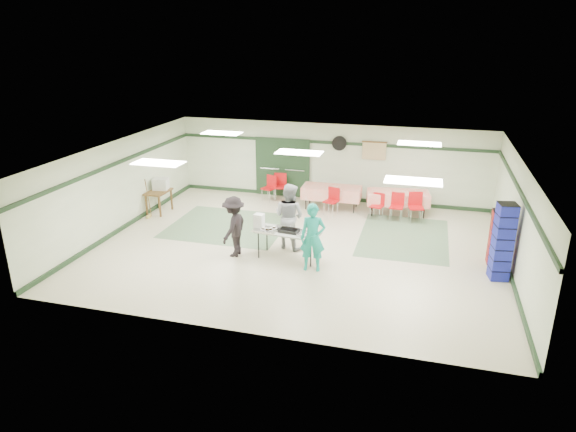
% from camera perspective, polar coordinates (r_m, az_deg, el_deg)
% --- Properties ---
extents(floor, '(11.00, 11.00, 0.00)m').
position_cam_1_polar(floor, '(14.36, 1.18, -3.42)').
color(floor, beige).
rests_on(floor, ground).
extents(ceiling, '(11.00, 11.00, 0.00)m').
position_cam_1_polar(ceiling, '(13.53, 1.26, 7.15)').
color(ceiling, white).
rests_on(ceiling, wall_back).
extents(wall_back, '(11.00, 0.00, 11.00)m').
position_cam_1_polar(wall_back, '(18.12, 4.74, 5.98)').
color(wall_back, silver).
rests_on(wall_back, floor).
extents(wall_front, '(11.00, 0.00, 11.00)m').
position_cam_1_polar(wall_front, '(9.89, -5.24, -6.14)').
color(wall_front, silver).
rests_on(wall_front, floor).
extents(wall_left, '(0.00, 9.00, 9.00)m').
position_cam_1_polar(wall_left, '(16.07, -18.19, 3.24)').
color(wall_left, silver).
rests_on(wall_left, floor).
extents(wall_right, '(0.00, 9.00, 9.00)m').
position_cam_1_polar(wall_right, '(13.70, 24.12, -0.34)').
color(wall_right, silver).
rests_on(wall_right, floor).
extents(trim_back, '(11.00, 0.06, 0.10)m').
position_cam_1_polar(trim_back, '(17.93, 4.78, 8.13)').
color(trim_back, '#1B331C').
rests_on(trim_back, wall_back).
extents(baseboard_back, '(11.00, 0.06, 0.12)m').
position_cam_1_polar(baseboard_back, '(18.44, 4.61, 2.06)').
color(baseboard_back, '#1B331C').
rests_on(baseboard_back, floor).
extents(trim_left, '(0.06, 9.00, 0.10)m').
position_cam_1_polar(trim_left, '(15.88, -18.36, 5.65)').
color(trim_left, '#1B331C').
rests_on(trim_left, wall_back).
extents(baseboard_left, '(0.06, 9.00, 0.12)m').
position_cam_1_polar(baseboard_left, '(16.45, -17.62, -1.07)').
color(baseboard_left, '#1B331C').
rests_on(baseboard_left, floor).
extents(trim_right, '(0.06, 9.00, 0.10)m').
position_cam_1_polar(trim_right, '(13.49, 24.41, 2.47)').
color(trim_right, '#1B331C').
rests_on(trim_right, wall_back).
extents(baseboard_right, '(0.06, 9.00, 0.12)m').
position_cam_1_polar(baseboard_right, '(14.15, 23.27, -5.23)').
color(baseboard_right, '#1B331C').
rests_on(baseboard_right, floor).
extents(green_patch_a, '(3.50, 3.00, 0.01)m').
position_cam_1_polar(green_patch_a, '(15.97, -6.65, -1.08)').
color(green_patch_a, gray).
rests_on(green_patch_a, floor).
extents(green_patch_b, '(2.50, 3.50, 0.01)m').
position_cam_1_polar(green_patch_b, '(15.39, 12.75, -2.29)').
color(green_patch_b, gray).
rests_on(green_patch_b, floor).
extents(double_door_left, '(0.90, 0.06, 2.10)m').
position_cam_1_polar(double_door_left, '(18.65, -2.01, 5.48)').
color(double_door_left, gray).
rests_on(double_door_left, floor).
extents(double_door_right, '(0.90, 0.06, 2.10)m').
position_cam_1_polar(double_door_right, '(18.40, 0.83, 5.29)').
color(double_door_right, gray).
rests_on(double_door_right, floor).
extents(door_frame, '(2.00, 0.03, 2.15)m').
position_cam_1_polar(door_frame, '(18.50, -0.63, 5.38)').
color(door_frame, '#1B331C').
rests_on(door_frame, floor).
extents(wall_fan, '(0.50, 0.10, 0.50)m').
position_cam_1_polar(wall_fan, '(17.85, 5.72, 8.04)').
color(wall_fan, black).
rests_on(wall_fan, wall_back).
extents(scroll_banner, '(0.80, 0.02, 0.60)m').
position_cam_1_polar(scroll_banner, '(17.74, 9.54, 7.13)').
color(scroll_banner, tan).
rests_on(scroll_banner, wall_back).
extents(serving_table, '(1.75, 0.87, 0.76)m').
position_cam_1_polar(serving_table, '(13.37, 0.01, -1.92)').
color(serving_table, '#ABABA6').
rests_on(serving_table, floor).
extents(sheet_tray_right, '(0.61, 0.49, 0.02)m').
position_cam_1_polar(sheet_tray_right, '(13.13, 2.31, -2.07)').
color(sheet_tray_right, silver).
rests_on(sheet_tray_right, serving_table).
extents(sheet_tray_mid, '(0.58, 0.47, 0.02)m').
position_cam_1_polar(sheet_tray_mid, '(13.47, -0.48, -1.49)').
color(sheet_tray_mid, silver).
rests_on(sheet_tray_mid, serving_table).
extents(sheet_tray_left, '(0.68, 0.54, 0.02)m').
position_cam_1_polar(sheet_tray_left, '(13.43, -2.51, -1.56)').
color(sheet_tray_left, silver).
rests_on(sheet_tray_left, serving_table).
extents(baking_pan, '(0.54, 0.37, 0.08)m').
position_cam_1_polar(baking_pan, '(13.32, 0.10, -1.61)').
color(baking_pan, black).
rests_on(baking_pan, serving_table).
extents(foam_box_stack, '(0.27, 0.25, 0.39)m').
position_cam_1_polar(foam_box_stack, '(13.56, -3.23, -0.55)').
color(foam_box_stack, white).
rests_on(foam_box_stack, serving_table).
extents(volunteer_teal, '(0.68, 0.50, 1.73)m').
position_cam_1_polar(volunteer_teal, '(12.70, 2.77, -2.43)').
color(volunteer_teal, '#148F7E').
rests_on(volunteer_teal, floor).
extents(volunteer_grey, '(1.08, 0.96, 1.84)m').
position_cam_1_polar(volunteer_grey, '(13.99, 0.14, -0.02)').
color(volunteer_grey, gray).
rests_on(volunteer_grey, floor).
extents(volunteer_dark, '(0.69, 1.10, 1.64)m').
position_cam_1_polar(volunteer_dark, '(13.60, -6.04, -1.17)').
color(volunteer_dark, black).
rests_on(volunteer_dark, floor).
extents(dining_table_a, '(2.08, 1.15, 0.77)m').
position_cam_1_polar(dining_table_a, '(17.11, 12.12, 2.04)').
color(dining_table_a, red).
rests_on(dining_table_a, floor).
extents(dining_table_b, '(1.96, 0.91, 0.77)m').
position_cam_1_polar(dining_table_b, '(17.34, 4.86, 2.67)').
color(dining_table_b, red).
rests_on(dining_table_b, floor).
extents(chair_a, '(0.44, 0.44, 0.88)m').
position_cam_1_polar(chair_a, '(16.58, 12.04, 1.37)').
color(chair_a, red).
rests_on(chair_a, floor).
extents(chair_b, '(0.46, 0.47, 0.82)m').
position_cam_1_polar(chair_b, '(16.62, 9.94, 1.42)').
color(chair_b, red).
rests_on(chair_b, floor).
extents(chair_c, '(0.52, 0.52, 0.94)m').
position_cam_1_polar(chair_c, '(16.55, 14.01, 1.32)').
color(chair_c, red).
rests_on(chair_c, floor).
extents(chair_d, '(0.52, 0.52, 0.89)m').
position_cam_1_polar(chair_d, '(16.80, 4.95, 1.99)').
color(chair_d, red).
rests_on(chair_d, floor).
extents(chair_loose_a, '(0.49, 0.49, 0.94)m').
position_cam_1_polar(chair_loose_a, '(18.23, -0.89, 3.61)').
color(chair_loose_a, red).
rests_on(chair_loose_a, floor).
extents(chair_loose_b, '(0.54, 0.54, 0.90)m').
position_cam_1_polar(chair_loose_b, '(18.13, -2.00, 3.42)').
color(chair_loose_b, red).
rests_on(chair_loose_b, floor).
extents(crate_stack_blue_a, '(0.49, 0.49, 1.93)m').
position_cam_1_polar(crate_stack_blue_a, '(13.19, 22.74, -2.69)').
color(crate_stack_blue_a, '#1A23A1').
rests_on(crate_stack_blue_a, floor).
extents(crate_stack_red, '(0.38, 0.38, 1.45)m').
position_cam_1_polar(crate_stack_red, '(14.11, 22.23, -2.22)').
color(crate_stack_red, maroon).
rests_on(crate_stack_red, floor).
extents(crate_stack_blue_b, '(0.42, 0.42, 1.68)m').
position_cam_1_polar(crate_stack_blue_b, '(13.41, 22.59, -2.87)').
color(crate_stack_blue_b, '#1A23A1').
rests_on(crate_stack_blue_b, floor).
extents(printer_table, '(0.62, 0.95, 0.74)m').
position_cam_1_polar(printer_table, '(17.37, -14.20, 2.41)').
color(printer_table, brown).
rests_on(printer_table, floor).
extents(office_printer, '(0.55, 0.50, 0.37)m').
position_cam_1_polar(office_printer, '(17.46, -13.95, 3.49)').
color(office_printer, silver).
rests_on(office_printer, printer_table).
extents(broom, '(0.05, 0.21, 1.28)m').
position_cam_1_polar(broom, '(16.97, -15.29, 1.98)').
color(broom, brown).
rests_on(broom, floor).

